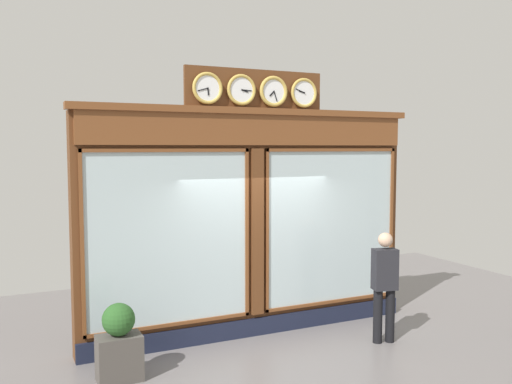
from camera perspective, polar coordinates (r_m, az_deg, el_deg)
shop_facade at (r=8.66m, az=-0.36°, el=-2.93°), size 5.60×0.42×4.16m
pedestrian at (r=8.62m, az=13.24°, el=-9.14°), size 0.40×0.30×1.69m
planter_box at (r=7.48m, az=-14.05°, el=-16.43°), size 0.56×0.36×0.59m
planter_shrub at (r=7.32m, az=-14.13°, el=-12.76°), size 0.42×0.42×0.42m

